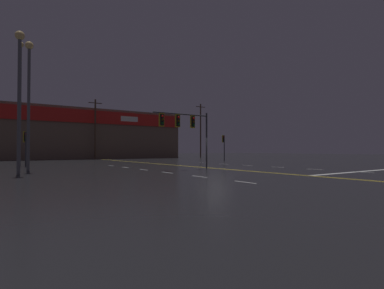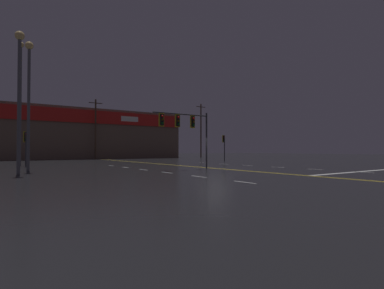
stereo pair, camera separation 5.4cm
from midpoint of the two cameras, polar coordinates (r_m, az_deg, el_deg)
name	(u,v)px [view 1 (the left image)]	position (r m, az deg, el deg)	size (l,w,h in m)	color
ground_plane	(215,168)	(24.52, 4.36, -4.56)	(200.00, 200.00, 0.00)	black
road_markings	(240,169)	(23.95, 9.15, -4.62)	(16.43, 60.00, 0.01)	gold
traffic_signal_median	(184,124)	(23.37, -1.59, 3.90)	(4.98, 0.36, 4.54)	#38383D
traffic_signal_corner_northwest	(26,141)	(30.90, -29.14, 0.63)	(0.42, 0.36, 3.19)	#38383D
traffic_signal_corner_northeast	(224,142)	(41.24, 6.03, 0.47)	(0.42, 0.36, 3.54)	#38383D
streetlight_near_left	(29,88)	(24.50, -28.71, 9.44)	(0.56, 0.56, 9.22)	#59595E
streetlight_near_right	(19,82)	(21.50, -30.10, 10.31)	(0.56, 0.56, 8.81)	#59595E
streetlight_median_approach	(20,89)	(34.57, -29.93, 9.16)	(0.56, 0.56, 12.25)	#59595E
building_backdrop	(89,135)	(57.34, -19.04, 1.76)	(31.89, 10.23, 8.52)	brown
utility_pole_row	(87,123)	(51.25, -19.37, 3.84)	(45.74, 0.26, 12.64)	#4C3828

